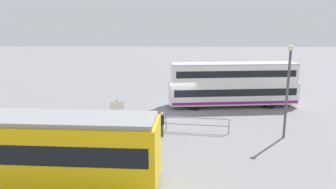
{
  "coord_description": "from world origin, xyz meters",
  "views": [
    {
      "loc": [
        0.66,
        26.97,
        7.46
      ],
      "look_at": [
        1.09,
        3.84,
        2.28
      ],
      "focal_mm": 33.8,
      "sensor_mm": 36.0,
      "label": 1
    }
  ],
  "objects_px": {
    "tram_yellow": "(18,148)",
    "street_lamp": "(288,84)",
    "info_sign": "(117,110)",
    "double_decker_bus": "(233,84)",
    "pedestrian_near_railing": "(107,119)",
    "pedestrian_crossing": "(162,122)"
  },
  "relations": [
    {
      "from": "tram_yellow",
      "to": "pedestrian_near_railing",
      "type": "distance_m",
      "value": 7.72
    },
    {
      "from": "info_sign",
      "to": "double_decker_bus",
      "type": "bearing_deg",
      "value": -141.17
    },
    {
      "from": "double_decker_bus",
      "to": "street_lamp",
      "type": "bearing_deg",
      "value": 103.59
    },
    {
      "from": "double_decker_bus",
      "to": "tram_yellow",
      "type": "xyz_separation_m",
      "value": [
        12.7,
        14.74,
        -0.31
      ]
    },
    {
      "from": "street_lamp",
      "to": "double_decker_bus",
      "type": "bearing_deg",
      "value": -76.41
    },
    {
      "from": "tram_yellow",
      "to": "info_sign",
      "type": "bearing_deg",
      "value": -115.07
    },
    {
      "from": "tram_yellow",
      "to": "street_lamp",
      "type": "relative_size",
      "value": 2.17
    },
    {
      "from": "double_decker_bus",
      "to": "pedestrian_near_railing",
      "type": "height_order",
      "value": "double_decker_bus"
    },
    {
      "from": "pedestrian_crossing",
      "to": "street_lamp",
      "type": "bearing_deg",
      "value": 179.44
    },
    {
      "from": "street_lamp",
      "to": "pedestrian_crossing",
      "type": "bearing_deg",
      "value": -0.56
    },
    {
      "from": "pedestrian_near_railing",
      "to": "pedestrian_crossing",
      "type": "bearing_deg",
      "value": 170.3
    },
    {
      "from": "pedestrian_crossing",
      "to": "info_sign",
      "type": "relative_size",
      "value": 0.72
    },
    {
      "from": "tram_yellow",
      "to": "info_sign",
      "type": "distance_m",
      "value": 8.0
    },
    {
      "from": "double_decker_bus",
      "to": "pedestrian_crossing",
      "type": "bearing_deg",
      "value": 52.87
    },
    {
      "from": "pedestrian_near_railing",
      "to": "tram_yellow",
      "type": "bearing_deg",
      "value": 69.87
    },
    {
      "from": "tram_yellow",
      "to": "pedestrian_crossing",
      "type": "relative_size",
      "value": 7.82
    },
    {
      "from": "info_sign",
      "to": "street_lamp",
      "type": "relative_size",
      "value": 0.38
    },
    {
      "from": "double_decker_bus",
      "to": "tram_yellow",
      "type": "bearing_deg",
      "value": 49.25
    },
    {
      "from": "pedestrian_near_railing",
      "to": "street_lamp",
      "type": "xyz_separation_m",
      "value": [
        -12.05,
        0.74,
        2.65
      ]
    },
    {
      "from": "tram_yellow",
      "to": "street_lamp",
      "type": "bearing_deg",
      "value": -156.22
    },
    {
      "from": "tram_yellow",
      "to": "pedestrian_near_railing",
      "type": "bearing_deg",
      "value": -110.13
    },
    {
      "from": "tram_yellow",
      "to": "pedestrian_crossing",
      "type": "bearing_deg",
      "value": -134.77
    }
  ]
}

